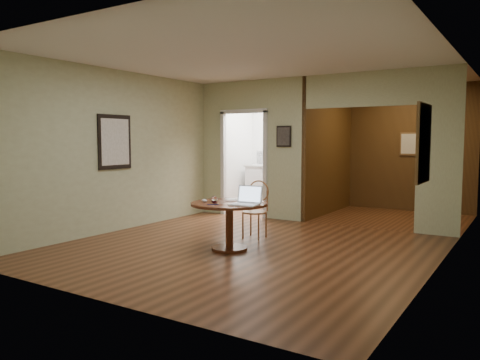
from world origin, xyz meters
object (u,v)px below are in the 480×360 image
Objects in this scene: open_laptop at (247,200)px; dining_table at (229,215)px; closed_laptop at (237,200)px; chair at (256,206)px.

dining_table is at bearing 164.17° from open_laptop.
open_laptop is at bearing -11.07° from dining_table.
open_laptop is at bearing -64.82° from closed_laptop.
chair is at bearing 108.86° from open_laptop.
dining_table is 2.83× the size of open_laptop.
chair is 1.13m from open_laptop.
open_laptop is (0.44, -1.01, 0.24)m from chair.
open_laptop is (0.32, -0.06, 0.24)m from dining_table.
closed_laptop reaches higher than dining_table.
chair reaches higher than dining_table.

